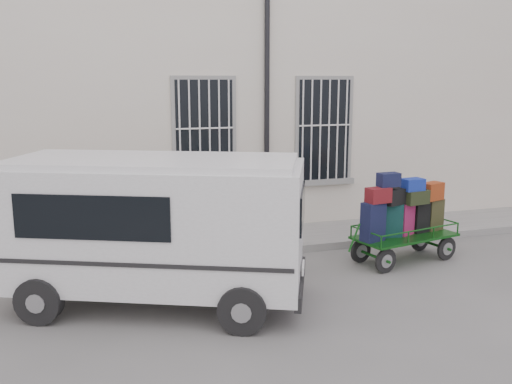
% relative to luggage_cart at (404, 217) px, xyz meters
% --- Properties ---
extents(ground, '(80.00, 80.00, 0.00)m').
position_rel_luggage_cart_xyz_m(ground, '(-2.76, -0.30, -0.86)').
color(ground, '#61615D').
rests_on(ground, ground).
extents(building, '(24.00, 5.15, 6.00)m').
position_rel_luggage_cart_xyz_m(building, '(-2.75, 5.20, 2.13)').
color(building, beige).
rests_on(building, ground).
extents(sidewalk, '(24.00, 1.70, 0.15)m').
position_rel_luggage_cart_xyz_m(sidewalk, '(-2.76, 1.90, -0.79)').
color(sidewalk, gray).
rests_on(sidewalk, ground).
extents(luggage_cart, '(2.35, 1.28, 1.72)m').
position_rel_luggage_cart_xyz_m(luggage_cart, '(0.00, 0.00, 0.00)').
color(luggage_cart, black).
rests_on(luggage_cart, ground).
extents(van, '(4.76, 3.45, 2.23)m').
position_rel_luggage_cart_xyz_m(van, '(-4.65, -0.68, 0.41)').
color(van, silver).
rests_on(van, ground).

